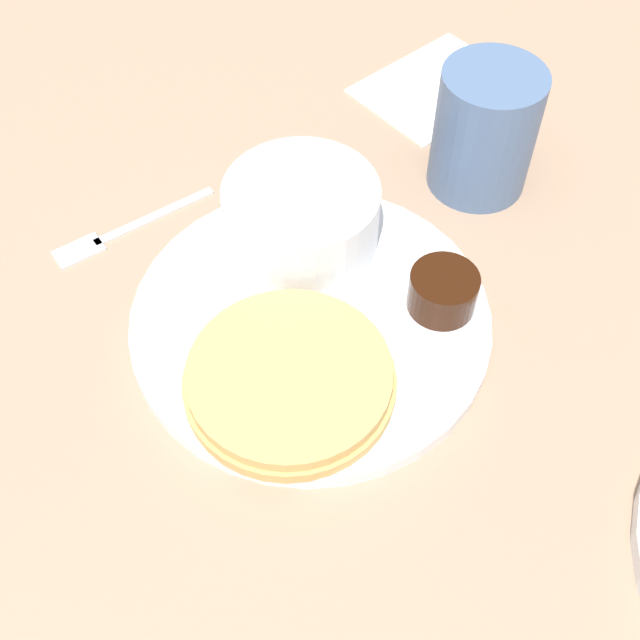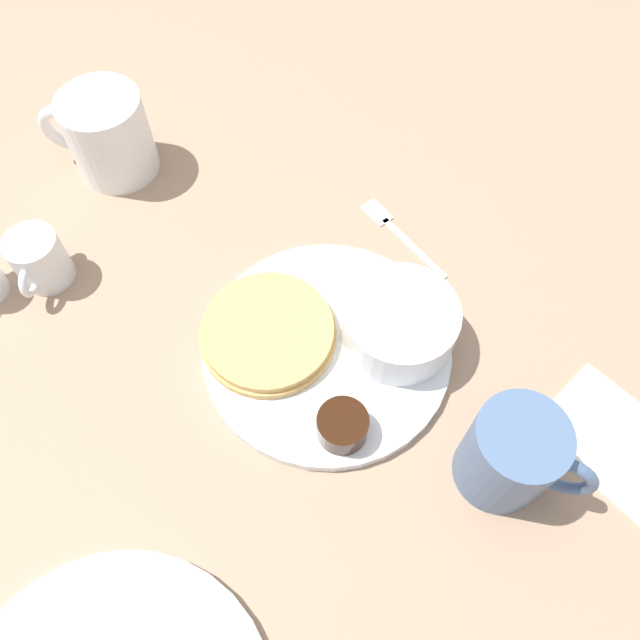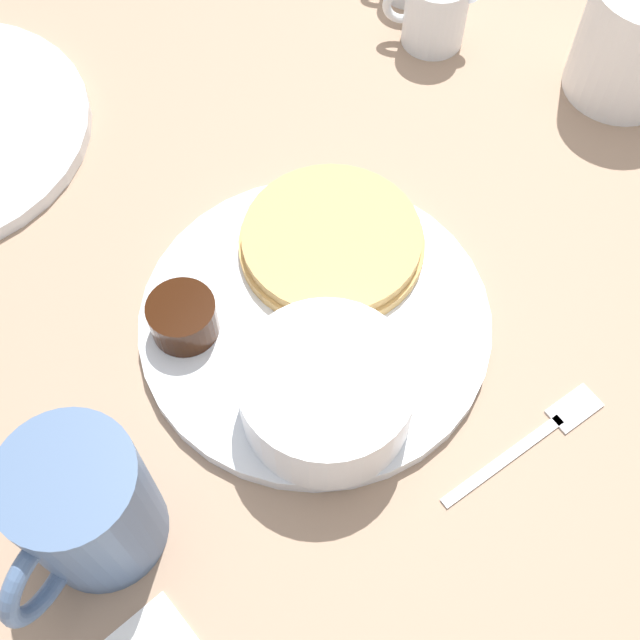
% 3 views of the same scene
% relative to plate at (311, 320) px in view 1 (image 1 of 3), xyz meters
% --- Properties ---
extents(ground_plane, '(4.00, 4.00, 0.00)m').
position_rel_plate_xyz_m(ground_plane, '(0.00, 0.00, -0.01)').
color(ground_plane, '#9E7F66').
extents(plate, '(0.24, 0.24, 0.01)m').
position_rel_plate_xyz_m(plate, '(0.00, 0.00, 0.00)').
color(plate, white).
rests_on(plate, ground_plane).
extents(pancake_stack, '(0.13, 0.13, 0.02)m').
position_rel_plate_xyz_m(pancake_stack, '(-0.05, -0.02, 0.01)').
color(pancake_stack, tan).
rests_on(pancake_stack, plate).
extents(bowl, '(0.11, 0.11, 0.05)m').
position_rel_plate_xyz_m(bowl, '(0.05, 0.04, 0.03)').
color(bowl, white).
rests_on(bowl, plate).
extents(syrup_cup, '(0.05, 0.05, 0.03)m').
position_rel_plate_xyz_m(syrup_cup, '(0.06, -0.07, 0.02)').
color(syrup_cup, black).
rests_on(syrup_cup, plate).
extents(butter_ramekin, '(0.05, 0.05, 0.05)m').
position_rel_plate_xyz_m(butter_ramekin, '(0.08, 0.05, 0.02)').
color(butter_ramekin, white).
rests_on(butter_ramekin, plate).
extents(coffee_mug, '(0.11, 0.08, 0.10)m').
position_rel_plate_xyz_m(coffee_mug, '(0.19, -0.03, 0.04)').
color(coffee_mug, slate).
rests_on(coffee_mug, ground_plane).
extents(fork, '(0.13, 0.06, 0.00)m').
position_rel_plate_xyz_m(fork, '(-0.01, 0.17, -0.00)').
color(fork, silver).
rests_on(fork, ground_plane).
extents(napkin, '(0.15, 0.13, 0.00)m').
position_rel_plate_xyz_m(napkin, '(0.28, 0.06, -0.00)').
color(napkin, white).
rests_on(napkin, ground_plane).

